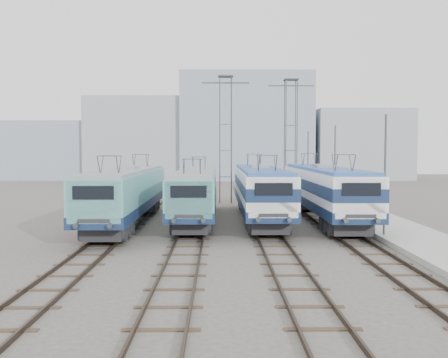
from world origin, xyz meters
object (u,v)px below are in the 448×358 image
locomotive_far_right (324,188)px  catenary_tower_west (226,133)px  locomotive_center_left (196,190)px  locomotive_center_right (260,188)px  mast_mid (335,169)px  mast_rear (308,165)px  mast_front (385,177)px  catenary_tower_east (291,134)px  locomotive_far_left (127,191)px

locomotive_far_right → catenary_tower_west: catenary_tower_west is taller
locomotive_center_left → locomotive_center_right: size_ratio=0.95×
mast_mid → mast_rear: same height
locomotive_center_right → locomotive_far_right: size_ratio=0.99×
mast_front → mast_rear: size_ratio=1.00×
catenary_tower_east → mast_mid: 10.69m
locomotive_center_left → mast_rear: bearing=56.9°
locomotive_center_right → catenary_tower_east: bearing=73.4°
locomotive_far_left → catenary_tower_west: size_ratio=1.54×
locomotive_far_left → locomotive_center_right: size_ratio=1.00×
locomotive_far_right → catenary_tower_west: size_ratio=1.56×
locomotive_center_left → catenary_tower_west: bearing=79.9°
catenary_tower_east → mast_rear: catenary_tower_east is taller
catenary_tower_west → mast_front: bearing=-66.7°
locomotive_center_right → mast_front: (6.35, -7.72, 1.14)m
mast_rear → mast_front: bearing=-90.0°
mast_front → mast_mid: (0.00, 12.00, 0.00)m
catenary_tower_west → mast_rear: bearing=24.9°
locomotive_center_left → mast_front: bearing=-34.2°
locomotive_center_left → catenary_tower_east: catenary_tower_east is taller
locomotive_far_left → locomotive_center_right: locomotive_center_right is taller
catenary_tower_east → locomotive_center_left: bearing=-120.9°
mast_mid → catenary_tower_west: bearing=137.1°
locomotive_center_right → catenary_tower_west: size_ratio=1.54×
locomotive_center_right → locomotive_far_right: locomotive_far_right is taller
mast_mid → mast_front: bearing=-90.0°
catenary_tower_west → locomotive_center_right: bearing=-79.6°
catenary_tower_west → catenary_tower_east: same height
locomotive_center_left → catenary_tower_east: 17.62m
locomotive_far_left → locomotive_far_right: size_ratio=0.99×
locomotive_center_left → catenary_tower_east: bearing=59.1°
mast_front → mast_rear: bearing=90.0°
locomotive_far_left → locomotive_center_left: locomotive_far_left is taller
catenary_tower_west → mast_mid: bearing=-42.9°
locomotive_far_right → mast_mid: mast_mid is taller
locomotive_far_left → catenary_tower_east: 21.51m
mast_mid → mast_rear: size_ratio=1.00×
locomotive_center_left → mast_front: size_ratio=2.52×
catenary_tower_west → mast_rear: (8.60, 4.00, -3.14)m
locomotive_far_right → mast_mid: size_ratio=2.68×
catenary_tower_west → mast_rear: 9.99m
mast_front → mast_rear: 24.00m
locomotive_far_right → catenary_tower_west: (-6.75, 12.69, 4.26)m
locomotive_center_left → catenary_tower_west: size_ratio=1.47×
locomotive_far_right → mast_mid: (1.85, 4.69, 1.12)m
mast_rear → locomotive_center_left: bearing=-123.1°
locomotive_far_left → mast_rear: mast_rear is taller
mast_front → mast_mid: size_ratio=1.00×
locomotive_far_right → mast_rear: 16.83m
locomotive_center_left → catenary_tower_west: catenary_tower_west is taller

